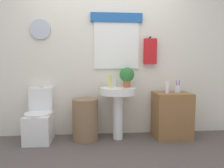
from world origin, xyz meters
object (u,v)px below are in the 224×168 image
object	(u,v)px
toilet	(40,120)
pedestal_sink	(118,100)
laundry_hamper	(85,119)
toothbrush_cup	(178,89)
wooden_cabinet	(172,115)
soap_bottle	(110,81)
potted_plant	(127,76)
lotion_bottle	(167,87)

from	to	relation	value
toilet	pedestal_sink	world-z (taller)	toilet
toilet	laundry_hamper	bearing A→B (deg)	-3.09
toilet	toothbrush_cup	size ratio (longest dim) A/B	4.25
laundry_hamper	toothbrush_cup	size ratio (longest dim) A/B	3.30
wooden_cabinet	soap_bottle	distance (m)	1.08
pedestal_sink	potted_plant	size ratio (longest dim) A/B	2.59
toothbrush_cup	pedestal_sink	bearing A→B (deg)	-178.77
soap_bottle	toilet	bearing A→B (deg)	-179.22
potted_plant	lotion_bottle	bearing A→B (deg)	-9.59
toilet	pedestal_sink	distance (m)	1.19
laundry_hamper	potted_plant	world-z (taller)	potted_plant
pedestal_sink	wooden_cabinet	bearing A→B (deg)	0.00
pedestal_sink	potted_plant	xyz separation A→B (m)	(0.14, 0.06, 0.36)
toilet	soap_bottle	xyz separation A→B (m)	(1.03, 0.01, 0.57)
lotion_bottle	toothbrush_cup	bearing A→B (deg)	17.84
laundry_hamper	wooden_cabinet	distance (m)	1.31
toilet	toothbrush_cup	distance (m)	2.12
wooden_cabinet	soap_bottle	xyz separation A→B (m)	(-0.94, 0.05, 0.52)
laundry_hamper	wooden_cabinet	world-z (taller)	wooden_cabinet
laundry_hamper	soap_bottle	bearing A→B (deg)	7.80
laundry_hamper	lotion_bottle	size ratio (longest dim) A/B	3.35
wooden_cabinet	soap_bottle	world-z (taller)	soap_bottle
lotion_bottle	toilet	bearing A→B (deg)	177.69
wooden_cabinet	lotion_bottle	size ratio (longest dim) A/B	3.78
soap_bottle	potted_plant	size ratio (longest dim) A/B	0.60
toilet	soap_bottle	world-z (taller)	soap_bottle
pedestal_sink	toothbrush_cup	xyz separation A→B (m)	(0.92, 0.02, 0.15)
laundry_hamper	toothbrush_cup	bearing A→B (deg)	0.81
potted_plant	toothbrush_cup	world-z (taller)	potted_plant
pedestal_sink	wooden_cabinet	world-z (taller)	pedestal_sink
lotion_bottle	potted_plant	bearing A→B (deg)	170.41
soap_bottle	lotion_bottle	distance (m)	0.86
laundry_hamper	soap_bottle	world-z (taller)	soap_bottle
pedestal_sink	soap_bottle	distance (m)	0.30
soap_bottle	lotion_bottle	xyz separation A→B (m)	(0.85, -0.09, -0.08)
toothbrush_cup	potted_plant	bearing A→B (deg)	177.04
toilet	potted_plant	xyz separation A→B (m)	(1.29, 0.02, 0.65)
pedestal_sink	wooden_cabinet	xyz separation A→B (m)	(0.82, 0.00, -0.24)
wooden_cabinet	toilet	bearing A→B (deg)	178.96
toilet	wooden_cabinet	size ratio (longest dim) A/B	1.14
laundry_hamper	lotion_bottle	xyz separation A→B (m)	(1.22, -0.04, 0.47)
lotion_bottle	toothbrush_cup	world-z (taller)	toothbrush_cup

